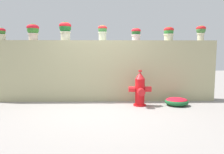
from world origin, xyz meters
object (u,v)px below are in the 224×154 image
potted_plant_1 (33,30)px  potted_plant_2 (65,29)px  potted_plant_0 (1,33)px  flower_bush_left (177,101)px  fire_hydrant (140,90)px  potted_plant_4 (136,33)px  potted_plant_5 (169,33)px  potted_plant_3 (103,31)px  potted_plant_6 (201,31)px

potted_plant_1 → potted_plant_2: bearing=0.1°
potted_plant_1 → potted_plant_2: potted_plant_2 is taller
potted_plant_0 → flower_bush_left: potted_plant_0 is taller
fire_hydrant → potted_plant_2: bearing=160.9°
potted_plant_4 → potted_plant_5: potted_plant_5 is taller
potted_plant_0 → flower_bush_left: (4.62, -0.68, -1.75)m
potted_plant_1 → flower_bush_left: 4.24m
fire_hydrant → flower_bush_left: fire_hydrant is taller
potted_plant_3 → flower_bush_left: (1.88, -0.70, -1.81)m
potted_plant_1 → potted_plant_2: size_ratio=0.89×
potted_plant_3 → fire_hydrant: bearing=-36.8°
potted_plant_5 → potted_plant_6: bearing=-0.2°
fire_hydrant → flower_bush_left: (0.93, 0.00, -0.30)m
potted_plant_2 → fire_hydrant: (1.96, -0.68, -1.56)m
potted_plant_1 → potted_plant_4: 2.81m
potted_plant_1 → potted_plant_3: (1.89, 0.03, -0.02)m
potted_plant_2 → potted_plant_6: (3.73, -0.01, -0.04)m
potted_plant_4 → fire_hydrant: potted_plant_4 is taller
potted_plant_4 → potted_plant_1: bearing=179.8°
potted_plant_1 → fire_hydrant: potted_plant_1 is taller
potted_plant_1 → potted_plant_3: potted_plant_1 is taller
potted_plant_3 → potted_plant_4: size_ratio=1.22×
potted_plant_2 → potted_plant_0: bearing=179.9°
potted_plant_2 → potted_plant_6: 3.73m
potted_plant_0 → potted_plant_3: 2.74m
potted_plant_1 → fire_hydrant: 3.29m
flower_bush_left → potted_plant_5: bearing=94.3°
fire_hydrant → flower_bush_left: size_ratio=1.53×
potted_plant_0 → fire_hydrant: size_ratio=0.39×
potted_plant_6 → potted_plant_4: bearing=-179.8°
potted_plant_3 → potted_plant_4: 0.92m
potted_plant_4 → flower_bush_left: potted_plant_4 is taller
potted_plant_6 → potted_plant_3: bearing=179.3°
fire_hydrant → flower_bush_left: bearing=0.3°
potted_plant_1 → potted_plant_4: (2.81, -0.01, -0.07)m
potted_plant_1 → potted_plant_5: 3.71m
potted_plant_5 → potted_plant_2: bearing=180.0°
potted_plant_1 → potted_plant_2: (0.87, 0.00, 0.04)m
potted_plant_5 → flower_bush_left: (0.05, -0.67, -1.77)m
potted_plant_6 → flower_bush_left: potted_plant_6 is taller
potted_plant_0 → potted_plant_5: potted_plant_5 is taller
potted_plant_3 → potted_plant_6: potted_plant_3 is taller
potted_plant_2 → flower_bush_left: (2.89, -0.67, -1.86)m
flower_bush_left → potted_plant_4: bearing=145.3°
fire_hydrant → flower_bush_left: 0.98m
potted_plant_0 → potted_plant_1: size_ratio=0.77×
potted_plant_1 → potted_plant_5: potted_plant_1 is taller
potted_plant_6 → flower_bush_left: 2.12m
potted_plant_3 → potted_plant_0: bearing=-179.5°
potted_plant_6 → potted_plant_5: bearing=179.8°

